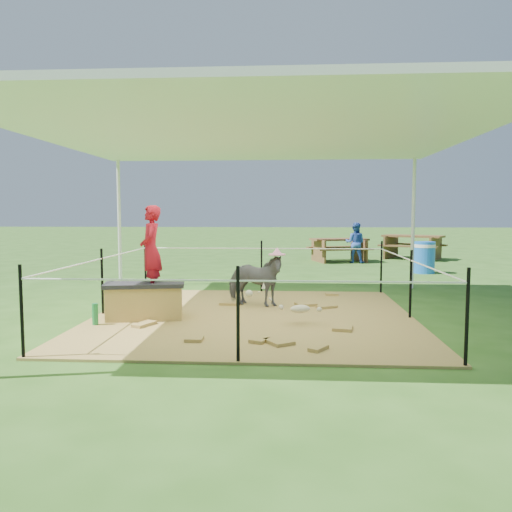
# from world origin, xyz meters

# --- Properties ---
(ground) EXTENTS (90.00, 90.00, 0.00)m
(ground) POSITION_xyz_m (0.00, 0.00, 0.00)
(ground) COLOR #2D5919
(ground) RESTS_ON ground
(hay_patch) EXTENTS (4.60, 4.60, 0.03)m
(hay_patch) POSITION_xyz_m (0.00, 0.00, 0.01)
(hay_patch) COLOR brown
(hay_patch) RESTS_ON ground
(canopy_tent) EXTENTS (6.30, 6.30, 2.90)m
(canopy_tent) POSITION_xyz_m (0.00, 0.00, 2.69)
(canopy_tent) COLOR silver
(canopy_tent) RESTS_ON ground
(rope_fence) EXTENTS (4.54, 4.54, 1.00)m
(rope_fence) POSITION_xyz_m (0.00, -0.00, 0.64)
(rope_fence) COLOR black
(rope_fence) RESTS_ON ground
(straw_bale) EXTENTS (1.11, 0.71, 0.46)m
(straw_bale) POSITION_xyz_m (-1.52, -0.29, 0.26)
(straw_bale) COLOR olive
(straw_bale) RESTS_ON hay_patch
(dark_cloth) EXTENTS (1.19, 0.78, 0.06)m
(dark_cloth) POSITION_xyz_m (-1.52, -0.29, 0.52)
(dark_cloth) COLOR black
(dark_cloth) RESTS_ON straw_bale
(woman) EXTENTS (0.38, 0.50, 1.24)m
(woman) POSITION_xyz_m (-1.42, -0.29, 1.11)
(woman) COLOR red
(woman) RESTS_ON straw_bale
(green_bottle) EXTENTS (0.09, 0.09, 0.29)m
(green_bottle) POSITION_xyz_m (-2.07, -0.74, 0.17)
(green_bottle) COLOR #1B7C38
(green_bottle) RESTS_ON hay_patch
(pony) EXTENTS (1.09, 0.75, 0.84)m
(pony) POSITION_xyz_m (-0.03, 0.74, 0.45)
(pony) COLOR #535459
(pony) RESTS_ON hay_patch
(pink_hat) EXTENTS (0.26, 0.26, 0.12)m
(pink_hat) POSITION_xyz_m (-0.03, 0.74, 0.93)
(pink_hat) COLOR pink
(pink_hat) RESTS_ON pony
(foal) EXTENTS (0.92, 0.67, 0.46)m
(foal) POSITION_xyz_m (0.67, -0.51, 0.26)
(foal) COLOR beige
(foal) RESTS_ON hay_patch
(trash_barrel) EXTENTS (0.51, 0.51, 0.80)m
(trash_barrel) POSITION_xyz_m (3.94, 5.60, 0.40)
(trash_barrel) COLOR blue
(trash_barrel) RESTS_ON ground
(picnic_table_near) EXTENTS (2.01, 1.68, 0.72)m
(picnic_table_near) POSITION_xyz_m (2.10, 8.49, 0.36)
(picnic_table_near) COLOR #58321E
(picnic_table_near) RESTS_ON ground
(picnic_table_far) EXTENTS (2.32, 2.14, 0.79)m
(picnic_table_far) POSITION_xyz_m (4.61, 9.51, 0.39)
(picnic_table_far) COLOR brown
(picnic_table_far) RESTS_ON ground
(distant_person) EXTENTS (0.70, 0.61, 1.23)m
(distant_person) POSITION_xyz_m (2.54, 8.05, 0.61)
(distant_person) COLOR #2E51AD
(distant_person) RESTS_ON ground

